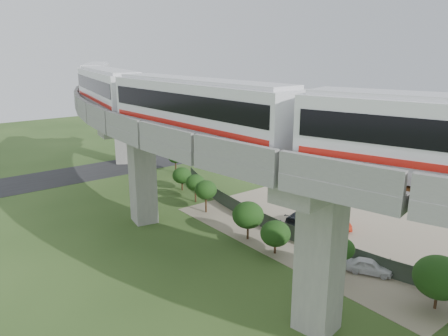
{
  "coord_description": "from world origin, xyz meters",
  "views": [
    {
      "loc": [
        -16.98,
        -24.5,
        15.75
      ],
      "look_at": [
        1.61,
        -0.85,
        7.5
      ],
      "focal_mm": 35.0,
      "sensor_mm": 36.0,
      "label": 1
    }
  ],
  "objects_px": {
    "metro_train": "(174,96)",
    "car_red": "(339,221)",
    "car_dark": "(304,217)",
    "car_white": "(369,266)"
  },
  "relations": [
    {
      "from": "metro_train",
      "to": "car_red",
      "type": "distance_m",
      "value": 18.81
    },
    {
      "from": "car_red",
      "to": "car_dark",
      "type": "xyz_separation_m",
      "value": [
        -1.78,
        2.61,
        0.0
      ]
    },
    {
      "from": "car_dark",
      "to": "car_white",
      "type": "bearing_deg",
      "value": 155.14
    },
    {
      "from": "car_dark",
      "to": "metro_train",
      "type": "bearing_deg",
      "value": 70.8
    },
    {
      "from": "car_red",
      "to": "car_dark",
      "type": "bearing_deg",
      "value": 155.43
    },
    {
      "from": "metro_train",
      "to": "car_white",
      "type": "distance_m",
      "value": 19.02
    },
    {
      "from": "metro_train",
      "to": "car_red",
      "type": "bearing_deg",
      "value": -22.65
    },
    {
      "from": "car_red",
      "to": "car_dark",
      "type": "distance_m",
      "value": 3.16
    },
    {
      "from": "metro_train",
      "to": "car_red",
      "type": "xyz_separation_m",
      "value": [
        13.61,
        -5.68,
        -11.68
      ]
    },
    {
      "from": "metro_train",
      "to": "car_red",
      "type": "relative_size",
      "value": 17.17
    }
  ]
}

